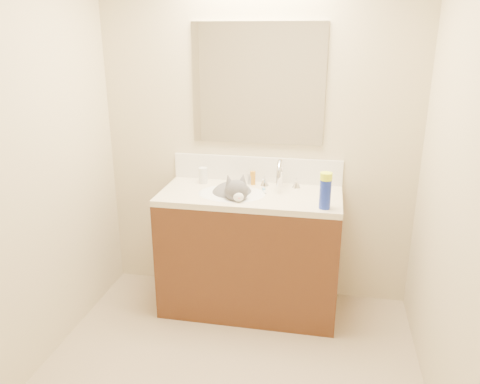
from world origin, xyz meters
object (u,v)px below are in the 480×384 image
at_px(faucet, 280,176).
at_px(vanity_cabinet, 250,254).
at_px(amber_bottle, 253,178).
at_px(silver_jar, 251,180).
at_px(cat, 233,197).
at_px(spray_can, 325,194).
at_px(pill_bottle, 203,175).
at_px(basin, 232,203).

bearing_deg(faucet, vanity_cabinet, -142.71).
bearing_deg(amber_bottle, silver_jar, 143.99).
bearing_deg(cat, amber_bottle, 40.81).
relative_size(vanity_cabinet, spray_can, 6.36).
height_order(pill_bottle, spray_can, spray_can).
bearing_deg(amber_bottle, pill_bottle, -175.09).
xyz_separation_m(pill_bottle, spray_can, (0.85, -0.35, 0.04)).
height_order(cat, spray_can, spray_can).
bearing_deg(vanity_cabinet, faucet, 37.29).
distance_m(cat, silver_jar, 0.24).
bearing_deg(spray_can, vanity_cabinet, 158.16).
bearing_deg(cat, pill_bottle, 123.10).
height_order(faucet, spray_can, faucet).
xyz_separation_m(faucet, spray_can, (0.31, -0.33, 0.01)).
height_order(pill_bottle, amber_bottle, pill_bottle).
distance_m(pill_bottle, silver_jar, 0.34).
xyz_separation_m(basin, silver_jar, (0.09, 0.23, 0.10)).
xyz_separation_m(cat, pill_bottle, (-0.25, 0.17, 0.08)).
distance_m(faucet, spray_can, 0.45).
height_order(pill_bottle, silver_jar, pill_bottle).
height_order(vanity_cabinet, faucet, faucet).
relative_size(vanity_cabinet, pill_bottle, 10.76).
xyz_separation_m(basin, spray_can, (0.61, -0.17, 0.16)).
xyz_separation_m(basin, pill_bottle, (-0.25, 0.18, 0.13)).
bearing_deg(silver_jar, faucet, -15.79).
bearing_deg(silver_jar, cat, -111.43).
bearing_deg(cat, vanity_cabinet, -15.40).
distance_m(basin, silver_jar, 0.26).
distance_m(vanity_cabinet, pill_bottle, 0.64).
relative_size(vanity_cabinet, faucet, 4.29).
xyz_separation_m(silver_jar, amber_bottle, (0.02, -0.01, 0.02)).
xyz_separation_m(vanity_cabinet, cat, (-0.11, -0.01, 0.42)).
xyz_separation_m(basin, cat, (0.01, 0.02, 0.04)).
bearing_deg(pill_bottle, amber_bottle, 4.91).
height_order(vanity_cabinet, cat, cat).
bearing_deg(pill_bottle, cat, -34.02).
bearing_deg(vanity_cabinet, silver_jar, 98.83).
bearing_deg(spray_can, pill_bottle, 157.67).
relative_size(basin, cat, 1.02).
bearing_deg(pill_bottle, basin, -37.02).
bearing_deg(basin, faucet, 29.12).
xyz_separation_m(pill_bottle, silver_jar, (0.33, 0.04, -0.02)).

